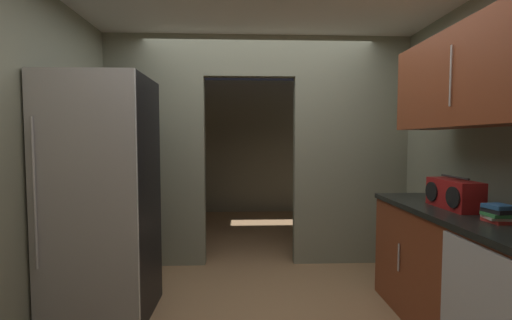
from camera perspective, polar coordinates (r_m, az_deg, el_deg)
kitchen_overhead_slab at (r=3.16m, az=1.37°, el=25.26°), size 3.76×6.52×0.06m
kitchen_partition at (r=3.82m, az=1.00°, el=2.52°), size 3.36×0.12×2.56m
adjoining_room_shell at (r=5.76m, az=-0.47°, el=2.08°), size 3.36×2.88×2.56m
refrigerator at (r=2.95m, az=-24.41°, el=-5.88°), size 0.74×0.71×1.90m
lower_cabinet_run at (r=2.84m, az=32.34°, el=-16.65°), size 0.65×1.74×0.92m
upper_cabinet_counterside at (r=2.71m, az=33.27°, el=11.75°), size 0.36×1.56×0.66m
boombox at (r=2.82m, az=30.35°, el=-4.98°), size 0.19×0.43×0.23m
book_stack at (r=2.49m, az=35.57°, el=-7.36°), size 0.15×0.16×0.11m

